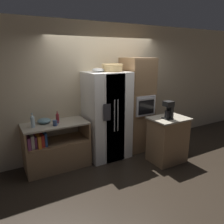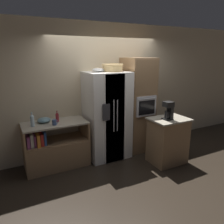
% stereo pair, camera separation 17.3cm
% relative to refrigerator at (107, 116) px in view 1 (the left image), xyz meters
% --- Properties ---
extents(ground_plane, '(20.00, 20.00, 0.00)m').
position_rel_refrigerator_xyz_m(ground_plane, '(0.14, -0.09, -0.91)').
color(ground_plane, black).
extents(wall_back, '(12.00, 0.06, 2.80)m').
position_rel_refrigerator_xyz_m(wall_back, '(0.14, 0.39, 0.49)').
color(wall_back, beige).
rests_on(wall_back, ground_plane).
extents(counter_left, '(1.20, 0.61, 0.90)m').
position_rel_refrigerator_xyz_m(counter_left, '(-1.11, 0.05, -0.57)').
color(counter_left, '#93704C').
rests_on(counter_left, ground_plane).
extents(refrigerator, '(0.87, 0.74, 1.81)m').
position_rel_refrigerator_xyz_m(refrigerator, '(0.00, 0.00, 0.00)').
color(refrigerator, white).
rests_on(refrigerator, ground_plane).
extents(wall_oven, '(0.60, 0.70, 2.08)m').
position_rel_refrigerator_xyz_m(wall_oven, '(0.78, 0.04, 0.14)').
color(wall_oven, '#93704C').
rests_on(wall_oven, ground_plane).
extents(island_counter, '(0.75, 0.57, 0.93)m').
position_rel_refrigerator_xyz_m(island_counter, '(0.96, -0.82, -0.44)').
color(island_counter, '#93704C').
rests_on(island_counter, ground_plane).
extents(wicker_basket, '(0.42, 0.42, 0.15)m').
position_rel_refrigerator_xyz_m(wicker_basket, '(0.14, 0.02, 0.99)').
color(wicker_basket, tan).
rests_on(wicker_basket, refrigerator).
extents(fruit_bowl, '(0.24, 0.24, 0.08)m').
position_rel_refrigerator_xyz_m(fruit_bowl, '(-0.17, 0.04, 0.95)').
color(fruit_bowl, white).
rests_on(fruit_bowl, refrigerator).
extents(bottle_tall, '(0.07, 0.07, 0.26)m').
position_rel_refrigerator_xyz_m(bottle_tall, '(-1.49, 0.01, 0.11)').
color(bottle_tall, silver).
rests_on(bottle_tall, counter_left).
extents(bottle_short, '(0.06, 0.06, 0.22)m').
position_rel_refrigerator_xyz_m(bottle_short, '(-1.02, 0.08, 0.09)').
color(bottle_short, maroon).
rests_on(bottle_short, counter_left).
extents(mug, '(0.11, 0.08, 0.10)m').
position_rel_refrigerator_xyz_m(mug, '(-1.12, -0.09, 0.04)').
color(mug, '#384C7A').
rests_on(mug, counter_left).
extents(mixing_bowl, '(0.25, 0.25, 0.09)m').
position_rel_refrigerator_xyz_m(mixing_bowl, '(-1.26, 0.16, 0.04)').
color(mixing_bowl, '#668C99').
rests_on(mixing_bowl, counter_left).
extents(coffee_maker, '(0.17, 0.17, 0.35)m').
position_rel_refrigerator_xyz_m(coffee_maker, '(0.89, -0.86, 0.22)').
color(coffee_maker, black).
rests_on(coffee_maker, island_counter).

